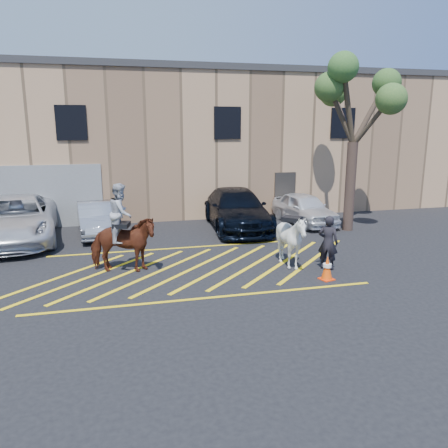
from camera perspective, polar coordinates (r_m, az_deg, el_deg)
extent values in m
plane|color=black|center=(14.38, -4.34, -5.48)|extent=(90.00, 90.00, 0.00)
imported|color=silver|center=(19.00, -25.54, 0.56)|extent=(3.56, 6.63, 1.77)
imported|color=#90939D|center=(19.05, -16.34, 0.68)|extent=(1.88, 4.22, 1.35)
imported|color=black|center=(19.43, 1.65, 1.97)|extent=(2.76, 6.02, 1.71)
imported|color=white|center=(20.67, 10.45, 2.01)|extent=(2.07, 4.31, 1.42)
imported|color=black|center=(14.21, 13.43, -2.36)|extent=(0.76, 0.72, 1.74)
cube|color=tan|center=(25.59, -9.05, 10.39)|extent=(32.00, 10.00, 7.00)
cube|color=#2D2D30|center=(25.71, -9.35, 18.54)|extent=(32.20, 10.20, 0.30)
cube|color=black|center=(20.51, -19.34, 12.37)|extent=(1.30, 0.08, 1.50)
cube|color=black|center=(21.09, 0.45, 13.06)|extent=(1.30, 0.08, 1.50)
cube|color=black|center=(23.31, 15.26, 12.60)|extent=(1.30, 0.08, 1.50)
cube|color=#38332D|center=(22.28, 7.95, 3.89)|extent=(1.10, 0.08, 2.20)
cube|color=yellow|center=(14.06, -21.38, -6.75)|extent=(4.20, 4.20, 0.01)
cube|color=yellow|center=(13.95, -17.08, -6.58)|extent=(4.20, 4.20, 0.01)
cube|color=yellow|center=(13.92, -12.74, -6.36)|extent=(4.20, 4.20, 0.01)
cube|color=yellow|center=(13.97, -8.41, -6.11)|extent=(4.20, 4.20, 0.01)
cube|color=yellow|center=(14.09, -4.14, -5.83)|extent=(4.20, 4.20, 0.01)
cube|color=yellow|center=(14.29, 0.03, -5.52)|extent=(4.20, 4.20, 0.01)
cube|color=yellow|center=(14.57, 4.06, -5.20)|extent=(4.20, 4.20, 0.01)
cube|color=yellow|center=(14.91, 7.91, -4.86)|extent=(4.20, 4.20, 0.01)
cube|color=yellow|center=(15.32, 11.58, -4.52)|extent=(4.20, 4.20, 0.01)
cube|color=yellow|center=(16.45, -5.63, -3.12)|extent=(9.50, 0.12, 0.01)
cube|color=yellow|center=(11.79, -2.04, -9.61)|extent=(9.50, 0.12, 0.01)
imported|color=maroon|center=(13.87, -13.12, -2.61)|extent=(2.28, 1.44, 1.79)
imported|color=#A5A7B0|center=(13.65, -13.32, 1.41)|extent=(0.88, 1.02, 1.82)
cube|color=black|center=(13.73, -13.25, -0.10)|extent=(0.58, 0.65, 0.14)
imported|color=silver|center=(14.12, 8.78, -2.12)|extent=(2.17, 2.18, 1.80)
cube|color=black|center=(13.96, 8.87, 0.67)|extent=(0.72, 0.72, 0.14)
cube|color=#FC350A|center=(13.46, 13.24, -7.01)|extent=(0.47, 0.47, 0.03)
cone|color=#FF4F0A|center=(13.35, 13.32, -5.53)|extent=(0.32, 0.32, 0.70)
cylinder|color=white|center=(13.33, 13.33, -5.29)|extent=(0.25, 0.25, 0.10)
cylinder|color=#453329|center=(19.61, 16.14, 4.67)|extent=(0.44, 0.44, 3.80)
cylinder|color=#4D3D2F|center=(19.96, 18.51, 13.51)|extent=(1.76, 0.51, 2.68)
cylinder|color=#413227|center=(20.15, 15.24, 13.22)|extent=(0.33, 1.88, 2.34)
cylinder|color=#413527|center=(19.14, 15.07, 13.41)|extent=(1.40, 0.20, 2.39)
cylinder|color=#493D2C|center=(18.99, 18.67, 12.42)|extent=(0.78, 1.62, 1.96)
cylinder|color=#453B2A|center=(18.98, 15.92, 14.45)|extent=(1.16, 0.77, 3.11)
sphere|color=#3E6D2E|center=(20.57, 20.48, 16.89)|extent=(1.20, 1.20, 1.20)
sphere|color=#557230|center=(20.92, 14.06, 16.28)|extent=(1.20, 1.20, 1.20)
sphere|color=#46622A|center=(18.91, 13.59, 16.99)|extent=(1.20, 1.20, 1.20)
sphere|color=#536F2F|center=(18.59, 21.02, 15.01)|extent=(1.20, 1.20, 1.20)
sphere|color=#416E2F|center=(18.63, 15.31, 19.17)|extent=(1.20, 1.20, 1.20)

